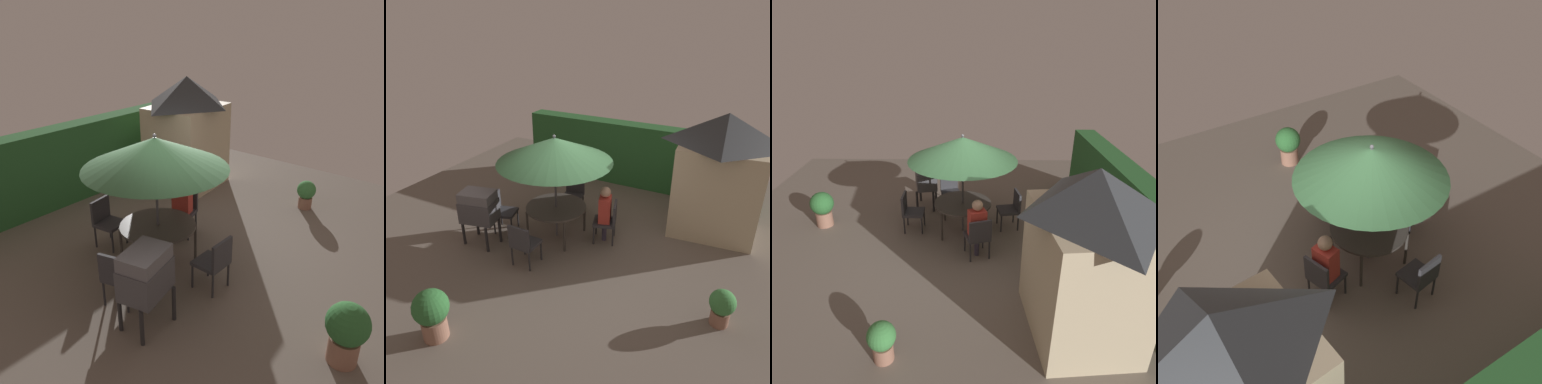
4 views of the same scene
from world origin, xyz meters
The scene contains 13 objects.
ground_plane centered at (0.00, 0.00, 0.00)m, with size 11.00×11.00×0.00m, color #6B6056.
hedge_backdrop centered at (0.00, 3.50, 0.86)m, with size 6.32×0.52×1.73m.
garden_shed centered at (2.43, 1.96, 1.36)m, with size 1.96×1.64×2.66m.
patio_table centered at (-0.50, 0.13, 0.67)m, with size 1.28×1.28×0.72m.
patio_umbrella centered at (-0.50, 0.13, 1.98)m, with size 2.35×2.35×2.30m.
bbq_grill centered at (-1.75, -0.85, 0.85)m, with size 0.79×0.64×1.20m.
chair_near_shed centered at (0.57, 0.47, 0.52)m, with size 0.58×0.58×0.90m.
chair_far_side centered at (-0.69, 1.26, 0.52)m, with size 0.53×0.53×0.90m.
chair_toward_hedge centered at (-1.70, -0.22, 0.52)m, with size 0.58×0.57×0.90m.
chair_toward_house centered at (-0.51, -1.08, 0.52)m, with size 0.46×0.47×0.90m.
potted_plant_by_shed centered at (3.08, -0.90, 0.36)m, with size 0.41×0.41×0.63m.
potted_plant_by_grill centered at (-0.67, -3.17, 0.48)m, with size 0.53×0.53×0.85m.
person_in_red centered at (0.49, 0.44, 0.78)m, with size 0.33×0.40×1.26m.
Camera 3 is at (6.62, 0.30, 4.22)m, focal length 32.91 mm.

